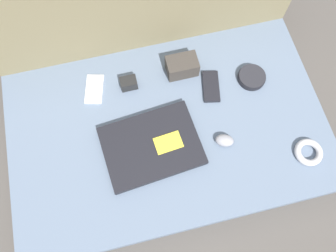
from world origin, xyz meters
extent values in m
plane|color=#4C4742|center=(0.00, 0.00, 0.00)|extent=(8.00, 8.00, 0.00)
cube|color=slate|center=(0.00, 0.00, 0.06)|extent=(1.10, 0.68, 0.12)
cube|color=#756B4C|center=(0.00, 0.44, 0.27)|extent=(1.10, 0.20, 0.53)
cube|color=black|center=(-0.07, -0.05, 0.14)|extent=(0.34, 0.26, 0.02)
cube|color=yellow|center=(-0.01, -0.06, 0.15)|extent=(0.10, 0.07, 0.00)
ellipsoid|color=gray|center=(0.17, -0.09, 0.14)|extent=(0.07, 0.06, 0.03)
cylinder|color=black|center=(0.34, 0.11, 0.13)|extent=(0.10, 0.10, 0.02)
cylinder|color=#232328|center=(0.34, 0.11, 0.14)|extent=(0.10, 0.10, 0.01)
cube|color=silver|center=(-0.22, 0.21, 0.13)|extent=(0.09, 0.13, 0.01)
cube|color=black|center=(0.19, 0.12, 0.13)|extent=(0.08, 0.13, 0.01)
cube|color=#38332D|center=(0.10, 0.21, 0.16)|extent=(0.11, 0.07, 0.07)
cube|color=black|center=(-0.10, 0.19, 0.14)|extent=(0.06, 0.04, 0.04)
torus|color=#B2B2B7|center=(0.44, -0.20, 0.14)|extent=(0.09, 0.09, 0.02)
camera|label=1|loc=(-0.09, -0.37, 1.19)|focal=35.00mm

